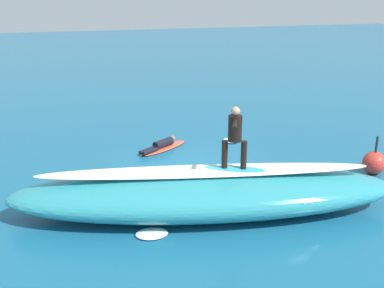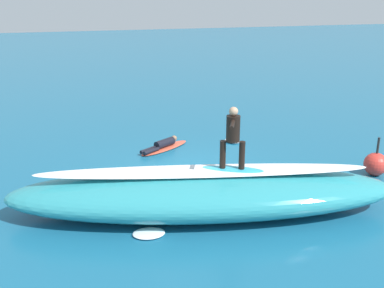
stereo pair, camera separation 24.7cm
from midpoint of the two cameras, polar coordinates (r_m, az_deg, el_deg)
name	(u,v)px [view 2 (the right image)]	position (r m, az deg, el deg)	size (l,w,h in m)	color
ground_plane	(187,171)	(14.20, -0.09, -3.46)	(120.00, 120.00, 0.00)	#196084
wave_crest	(203,193)	(11.33, 2.01, -6.30)	(9.81, 2.50, 1.13)	teal
wave_foam_lip	(203,171)	(11.09, 2.04, -3.47)	(8.34, 0.88, 0.08)	white
surfboard_riding	(232,170)	(11.18, 5.74, -3.32)	(1.84, 0.50, 0.10)	#33B2D1
surfer_riding	(233,133)	(10.86, 5.90, 1.38)	(0.75, 1.37, 1.56)	black
surfboard_paddling	(165,148)	(16.24, -3.07, -0.49)	(2.24, 0.57, 0.07)	#E0563D
surfer_paddling	(162,144)	(16.09, -3.40, -0.04)	(1.56, 1.06, 0.31)	black
buoy_marker	(376,164)	(14.93, 22.82, -2.37)	(0.72, 0.72, 1.22)	red
foam_patch_near	(149,233)	(10.63, -4.86, -11.29)	(0.76, 0.57, 0.09)	white
foam_patch_mid	(201,173)	(13.93, 1.66, -3.68)	(0.77, 0.60, 0.11)	white
foam_patch_far	(232,141)	(17.02, 5.60, 0.41)	(0.65, 0.52, 0.10)	white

